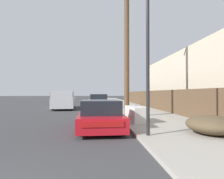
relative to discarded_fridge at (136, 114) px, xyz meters
name	(u,v)px	position (x,y,z in m)	size (l,w,h in m)	color
sidewalk_curb	(123,105)	(1.51, 15.89, -0.45)	(4.20, 63.00, 0.12)	#9E998E
discarded_fridge	(136,114)	(0.00, 0.00, 0.00)	(0.87, 1.69, 0.80)	silver
parked_sports_car_red	(100,116)	(-1.79, -1.22, 0.06)	(1.89, 4.20, 1.26)	red
car_parked_mid	(98,102)	(-1.75, 10.36, 0.17)	(2.10, 4.51, 1.45)	gray
pickup_truck	(64,100)	(-5.06, 9.91, 0.37)	(2.41, 6.03, 1.76)	silver
utility_pole	(127,38)	(-0.11, 2.16, 4.36)	(1.80, 0.32, 9.29)	brown
street_lamp	(148,47)	(-0.21, -3.12, 2.60)	(0.26, 0.26, 5.21)	#232326
brush_pile	(211,125)	(2.04, -3.09, -0.07)	(1.62, 1.98, 0.65)	brown
wooden_fence	(158,100)	(3.46, 7.37, 0.44)	(0.08, 31.28, 1.66)	brown
building_right_house	(220,81)	(7.85, 5.24, 2.01)	(6.00, 23.07, 5.03)	beige
pedestrian	(126,98)	(1.35, 12.23, 0.49)	(0.34, 0.34, 1.71)	#282D42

